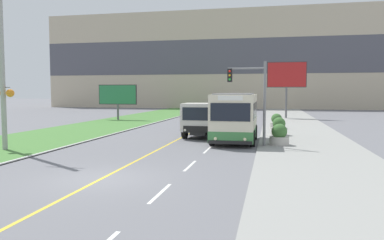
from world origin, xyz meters
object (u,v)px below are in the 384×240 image
Objects in this scene: dump_truck at (203,120)px; planter_round_second at (279,127)px; utility_pole_near at (1,50)px; traffic_light_mast at (252,92)px; planter_round_near at (279,136)px; planter_round_third at (277,122)px; city_bus at (235,118)px; billboard_small at (118,95)px; billboard_large at (287,76)px.

planter_round_second is (5.41, 1.62, -0.61)m from dump_truck.
utility_pole_near is 14.37m from traffic_light_mast.
planter_round_near is at bearing 20.98° from traffic_light_mast.
planter_round_third is at bearing 91.08° from planter_round_second.
planter_round_second is 1.01× the size of planter_round_third.
city_bus is 1.23× the size of billboard_small.
planter_round_third is (17.95, -7.38, -2.22)m from billboard_small.
city_bus is 23.73m from billboard_large.
traffic_light_mast is (1.19, -1.62, 1.64)m from city_bus.
planter_round_second is at bearing 89.00° from planter_round_near.
planter_round_near is at bearing -91.00° from planter_round_second.
city_bus is 0.82× the size of billboard_large.
billboard_small is 22.11m from planter_round_second.
billboard_small is (-16.35, 18.41, -0.38)m from traffic_light_mast.
billboard_small is at bearing 131.65° from dump_truck.
billboard_small is (-12.63, 14.20, 1.60)m from dump_truck.
planter_round_second is at bearing 55.52° from city_bus.
planter_round_near is (17.96, -17.79, -2.23)m from billboard_small.
utility_pole_near reaches higher than billboard_small.
planter_round_second is at bearing -88.92° from planter_round_third.
city_bus is 3.63m from dump_truck.
planter_round_near is at bearing -19.89° from city_bus.
traffic_light_mast is 3.89× the size of planter_round_third.
billboard_large is (16.51, 28.85, -0.42)m from utility_pole_near.
planter_round_third is (2.78, 9.40, -0.96)m from city_bus.
planter_round_third is (1.60, 11.03, -2.60)m from traffic_light_mast.
utility_pole_near is 16.64m from planter_round_near.
billboard_small reaches higher than planter_round_third.
planter_round_near is (1.60, 0.62, -2.61)m from traffic_light_mast.
planter_round_near is (-1.33, -24.11, -4.50)m from billboard_large.
billboard_small is at bearing 135.26° from planter_round_near.
planter_round_near is (2.79, -1.01, -0.97)m from city_bus.
traffic_light_mast is at bearing -48.39° from billboard_small.
planter_round_second is at bearing 73.77° from traffic_light_mast.
planter_round_second is 5.21m from planter_round_third.
utility_pole_near is 33.24m from billboard_large.
billboard_large reaches higher than dump_truck.
utility_pole_near reaches higher than planter_round_near.
traffic_light_mast is 3.97× the size of planter_round_near.
city_bus is at bearing 24.89° from utility_pole_near.
city_bus is at bearing 126.16° from traffic_light_mast.
billboard_large is 5.43× the size of planter_round_near.
city_bus reaches higher than dump_truck.
utility_pole_near is (-9.85, -8.32, 4.30)m from dump_truck.
traffic_light_mast is at bearing -159.02° from planter_round_near.
utility_pole_near is at bearing -155.11° from city_bus.
dump_truck reaches higher than planter_round_third.
billboard_large is at bearing 86.24° from planter_round_second.
dump_truck is at bearing 40.19° from utility_pole_near.
utility_pole_near is at bearing -163.11° from traffic_light_mast.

